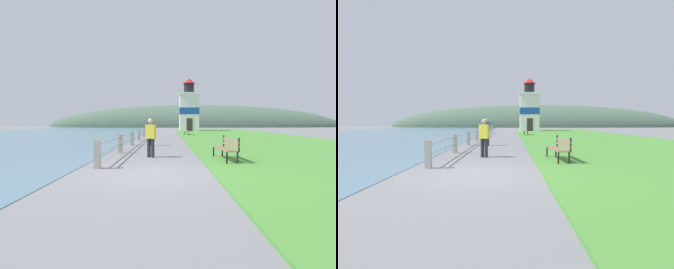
{
  "view_description": "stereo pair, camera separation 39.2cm",
  "coord_description": "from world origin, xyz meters",
  "views": [
    {
      "loc": [
        0.55,
        -7.3,
        1.5
      ],
      "look_at": [
        0.49,
        16.88,
        0.3
      ],
      "focal_mm": 28.0,
      "sensor_mm": 36.0,
      "label": 1
    },
    {
      "loc": [
        0.94,
        -7.3,
        1.5
      ],
      "look_at": [
        0.49,
        16.88,
        0.3
      ],
      "focal_mm": 28.0,
      "sensor_mm": 36.0,
      "label": 2
    }
  ],
  "objects": [
    {
      "name": "water_strip",
      "position": [
        -14.31,
        17.14,
        0.01
      ],
      "size": [
        24.0,
        82.25,
        0.01
      ],
      "color": "slate",
      "rests_on": "ground_plane"
    },
    {
      "name": "person_strolling",
      "position": [
        -0.18,
        3.63,
        0.87
      ],
      "size": [
        0.44,
        0.33,
        1.61
      ],
      "rotation": [
        0.0,
        0.0,
        1.25
      ],
      "color": "#28282D",
      "rests_on": "ground_plane"
    },
    {
      "name": "person_by_railing",
      "position": [
        -0.57,
        8.91,
        0.92
      ],
      "size": [
        0.47,
        0.35,
        1.7
      ],
      "rotation": [
        0.0,
        0.0,
        1.92
      ],
      "color": "#28282D",
      "rests_on": "ground_plane"
    },
    {
      "name": "lighthouse",
      "position": [
        3.81,
        33.66,
        3.45
      ],
      "size": [
        3.33,
        3.33,
        8.2
      ],
      "color": "white",
      "rests_on": "ground_plane"
    },
    {
      "name": "distant_hillside",
      "position": [
        8.0,
        64.27,
        0.0
      ],
      "size": [
        80.0,
        16.0,
        12.0
      ],
      "color": "#4C6651",
      "rests_on": "ground_plane"
    },
    {
      "name": "grass_verge",
      "position": [
        7.81,
        17.14,
        0.03
      ],
      "size": [
        12.0,
        51.41,
        0.06
      ],
      "color": "#4C8E38",
      "rests_on": "ground_plane"
    },
    {
      "name": "park_bench_near",
      "position": [
        2.77,
        2.55,
        0.54
      ],
      "size": [
        0.6,
        1.95,
        0.94
      ],
      "rotation": [
        0.0,
        0.0,
        3.21
      ],
      "color": "#846B51",
      "rests_on": "ground_plane"
    },
    {
      "name": "park_bench_midway",
      "position": [
        2.68,
        21.35,
        0.54
      ],
      "size": [
        0.63,
        1.89,
        0.94
      ],
      "rotation": [
        0.0,
        0.0,
        3.06
      ],
      "color": "#846B51",
      "rests_on": "ground_plane"
    },
    {
      "name": "ground_plane",
      "position": [
        0.0,
        0.0,
        0.0
      ],
      "size": [
        160.0,
        160.0,
        0.0
      ],
      "primitive_type": "plane",
      "color": "slate"
    },
    {
      "name": "seawall_railing",
      "position": [
        -1.71,
        15.07,
        0.53
      ],
      "size": [
        0.18,
        28.31,
        0.92
      ],
      "color": "#A8A399",
      "rests_on": "ground_plane"
    }
  ]
}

